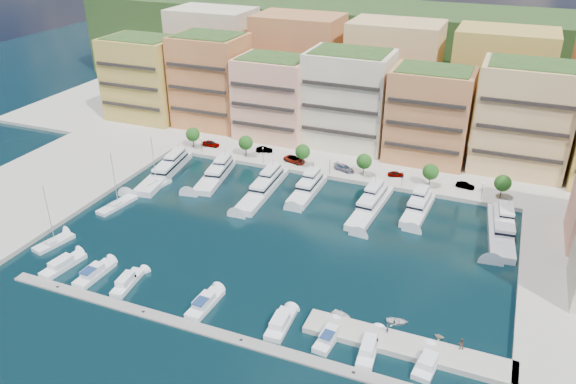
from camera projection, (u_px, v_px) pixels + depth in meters
name	position (u px, v px, depth m)	size (l,w,h in m)	color
ground	(281.00, 239.00, 113.53)	(400.00, 400.00, 0.00)	black
north_quay	(362.00, 136.00, 164.68)	(220.00, 64.00, 2.00)	#9E998E
west_quay	(16.00, 202.00, 127.74)	(34.00, 76.00, 2.00)	#9E998E
hillside	(398.00, 91.00, 204.29)	(240.00, 40.00, 58.00)	#213B18
south_pontoon	(191.00, 327.00, 89.79)	(72.00, 2.20, 0.35)	gray
finger_pier	(406.00, 349.00, 85.31)	(32.00, 5.00, 2.00)	#9E998E
apartment_0	(144.00, 78.00, 170.88)	(22.00, 16.50, 24.80)	gold
apartment_1	(211.00, 81.00, 164.69)	(20.00, 16.50, 26.80)	#D58747
apartment_2	(274.00, 98.00, 156.90)	(20.00, 15.50, 22.80)	#E7AD81
apartment_3	(348.00, 99.00, 150.82)	(22.00, 16.50, 25.80)	#F6E8BE
apartment_4	(429.00, 115.00, 142.24)	(20.00, 15.50, 23.80)	#C48249
apartment_5	(523.00, 118.00, 135.82)	(22.00, 16.50, 26.80)	#D8B972
backblock_0	(214.00, 55.00, 185.77)	(26.00, 18.00, 30.00)	#F6E8BE
backblock_1	(298.00, 64.00, 175.70)	(26.00, 18.00, 30.00)	#C48249
backblock_2	(393.00, 73.00, 165.63)	(26.00, 18.00, 30.00)	#D8B972
backblock_3	(500.00, 84.00, 155.56)	(26.00, 18.00, 30.00)	gold
tree_0	(193.00, 134.00, 152.44)	(3.80, 3.80, 5.65)	#473323
tree_1	(246.00, 143.00, 147.07)	(3.80, 3.80, 5.65)	#473323
tree_2	(303.00, 152.00, 141.70)	(3.80, 3.80, 5.65)	#473323
tree_3	(364.00, 161.00, 136.33)	(3.80, 3.80, 5.65)	#473323
tree_4	(431.00, 172.00, 130.96)	(3.80, 3.80, 5.65)	#473323
tree_5	(503.00, 183.00, 125.59)	(3.80, 3.80, 5.65)	#473323
lamppost_0	(202.00, 143.00, 149.62)	(0.30, 0.30, 4.20)	black
lamppost_1	(263.00, 153.00, 143.57)	(0.30, 0.30, 4.20)	black
lamppost_2	(330.00, 163.00, 137.53)	(0.30, 0.30, 4.20)	black
lamppost_3	(403.00, 175.00, 131.49)	(0.30, 0.30, 4.20)	black
lamppost_4	(483.00, 188.00, 125.45)	(0.30, 0.30, 4.20)	black
yacht_0	(167.00, 169.00, 140.57)	(7.94, 24.92, 7.30)	silver
yacht_1	(216.00, 174.00, 138.40)	(7.56, 19.47, 7.30)	silver
yacht_2	(264.00, 187.00, 131.95)	(5.38, 23.75, 7.30)	silver
yacht_3	(308.00, 188.00, 131.40)	(4.41, 16.39, 7.30)	silver
yacht_4	(371.00, 205.00, 124.20)	(5.78, 21.70, 7.30)	silver
yacht_5	(419.00, 207.00, 123.07)	(5.17, 15.81, 7.30)	silver
yacht_6	(501.00, 228.00, 114.97)	(6.84, 21.94, 7.30)	silver
cruiser_0	(63.00, 265.00, 104.27)	(3.92, 9.26, 2.55)	white
cruiser_1	(94.00, 274.00, 101.81)	(3.15, 8.79, 2.66)	white
cruiser_2	(127.00, 283.00, 99.43)	(3.29, 8.39, 2.55)	white
cruiser_4	(205.00, 304.00, 94.12)	(3.11, 8.67, 2.66)	white
cruiser_6	(280.00, 324.00, 89.54)	(3.16, 7.95, 2.55)	white
cruiser_7	(329.00, 337.00, 86.78)	(3.18, 7.77, 2.66)	white
cruiser_8	(369.00, 348.00, 84.66)	(3.05, 8.96, 2.55)	white
cruiser_9	(427.00, 364.00, 81.74)	(3.60, 7.34, 2.55)	white
sailboat_1	(117.00, 205.00, 125.60)	(4.27, 10.34, 13.20)	silver
sailboat_0	(54.00, 243.00, 111.50)	(4.53, 8.56, 13.20)	silver
sailboat_2	(156.00, 186.00, 134.19)	(4.26, 8.53, 13.20)	silver
tender_2	(397.00, 321.00, 90.44)	(2.48, 3.47, 0.72)	silver
tender_3	(439.00, 336.00, 87.26)	(1.33, 1.54, 0.81)	beige
tender_0	(342.00, 316.00, 91.53)	(2.69, 3.77, 0.78)	white
car_0	(211.00, 144.00, 154.29)	(1.94, 4.83, 1.64)	gray
car_1	(264.00, 150.00, 150.68)	(1.54, 4.43, 1.46)	gray
car_2	(295.00, 160.00, 144.58)	(2.71, 5.88, 1.63)	gray
car_3	(344.00, 168.00, 140.07)	(2.16, 5.32, 1.54)	gray
car_4	(396.00, 174.00, 137.18)	(1.58, 3.93, 1.34)	gray
car_5	(465.00, 185.00, 131.45)	(1.47, 4.22, 1.39)	gray
person_0	(387.00, 328.00, 86.76)	(0.59, 0.38, 1.61)	navy
person_1	(461.00, 344.00, 83.51)	(0.94, 0.73, 1.93)	#48322B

